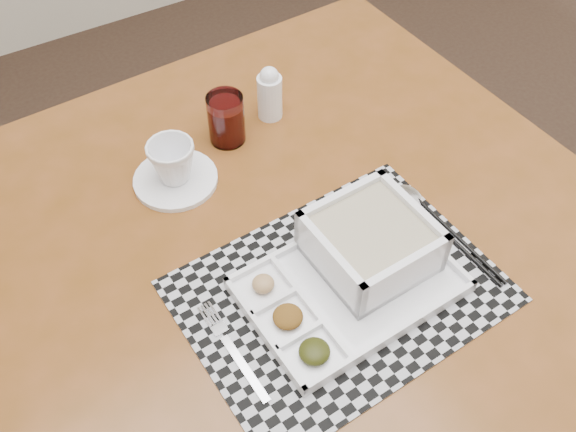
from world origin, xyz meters
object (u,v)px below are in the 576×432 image
object	(u,v)px
cup	(172,162)
juice_glass	(226,120)
serving_tray	(362,257)
dining_table	(295,267)
creamer_bottle	(270,93)

from	to	relation	value
cup	juice_glass	bearing A→B (deg)	3.75
serving_tray	juice_glass	size ratio (longest dim) A/B	3.35
serving_tray	juice_glass	xyz separation A→B (m)	(-0.04, 0.38, 0.01)
cup	serving_tray	bearing A→B (deg)	-80.53
dining_table	juice_glass	bearing A→B (deg)	87.15
juice_glass	creamer_bottle	distance (m)	0.10
dining_table	juice_glass	world-z (taller)	juice_glass
dining_table	creamer_bottle	bearing A→B (deg)	68.09
cup	juice_glass	distance (m)	0.14
juice_glass	creamer_bottle	size ratio (longest dim) A/B	0.87
dining_table	creamer_bottle	xyz separation A→B (m)	(0.12, 0.29, 0.14)
cup	juice_glass	size ratio (longest dim) A/B	0.85
juice_glass	creamer_bottle	xyz separation A→B (m)	(0.10, 0.02, 0.01)
dining_table	juice_glass	size ratio (longest dim) A/B	11.50
dining_table	creamer_bottle	world-z (taller)	creamer_bottle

